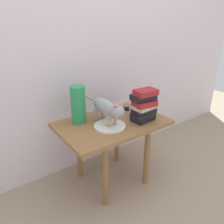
% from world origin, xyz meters
% --- Properties ---
extents(ground_plane, '(6.00, 6.00, 0.00)m').
position_xyz_m(ground_plane, '(0.00, 0.00, 0.00)').
color(ground_plane, gray).
extents(back_panel, '(4.00, 0.04, 2.20)m').
position_xyz_m(back_panel, '(0.00, 0.38, 1.10)').
color(back_panel, silver).
rests_on(back_panel, ground).
extents(side_table, '(0.81, 0.52, 0.54)m').
position_xyz_m(side_table, '(0.00, 0.00, 0.46)').
color(side_table, olive).
rests_on(side_table, ground).
extents(plate, '(0.23, 0.23, 0.01)m').
position_xyz_m(plate, '(-0.06, -0.06, 0.54)').
color(plate, silver).
rests_on(plate, side_table).
extents(bread_roll, '(0.08, 0.09, 0.05)m').
position_xyz_m(bread_roll, '(-0.07, -0.05, 0.58)').
color(bread_roll, '#E0BC7A').
rests_on(bread_roll, plate).
extents(cat, '(0.10, 0.48, 0.23)m').
position_xyz_m(cat, '(-0.05, -0.02, 0.67)').
color(cat, '#99999E').
rests_on(cat, side_table).
extents(book_stack, '(0.19, 0.15, 0.25)m').
position_xyz_m(book_stack, '(0.21, -0.12, 0.66)').
color(book_stack, black).
rests_on(book_stack, side_table).
extents(green_vase, '(0.11, 0.11, 0.28)m').
position_xyz_m(green_vase, '(-0.20, 0.14, 0.68)').
color(green_vase, '#288C51').
rests_on(green_vase, side_table).
extents(candle_jar, '(0.07, 0.07, 0.08)m').
position_xyz_m(candle_jar, '(0.24, 0.03, 0.57)').
color(candle_jar, silver).
rests_on(candle_jar, side_table).
extents(tv_remote, '(0.14, 0.13, 0.02)m').
position_xyz_m(tv_remote, '(0.20, 0.15, 0.55)').
color(tv_remote, black).
rests_on(tv_remote, side_table).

